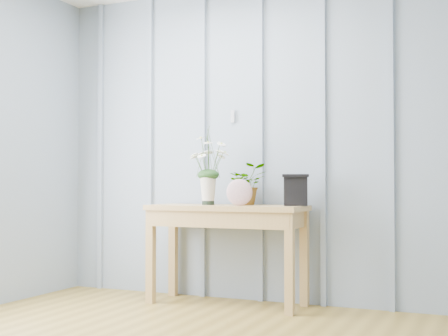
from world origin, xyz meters
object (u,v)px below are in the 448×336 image
at_px(daisy_vase, 208,156).
at_px(felt_disc_vessel, 239,192).
at_px(sideboard, 227,220).
at_px(carved_box, 295,190).

height_order(daisy_vase, felt_disc_vessel, daisy_vase).
relative_size(sideboard, daisy_vase, 2.02).
distance_m(daisy_vase, carved_box, 0.73).
bearing_deg(carved_box, daisy_vase, -176.51).
relative_size(daisy_vase, felt_disc_vessel, 3.02).
bearing_deg(felt_disc_vessel, sideboard, 138.80).
xyz_separation_m(felt_disc_vessel, carved_box, (0.39, 0.13, 0.02)).
xyz_separation_m(daisy_vase, felt_disc_vessel, (0.29, -0.09, -0.27)).
height_order(sideboard, carved_box, carved_box).
relative_size(sideboard, felt_disc_vessel, 6.09).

